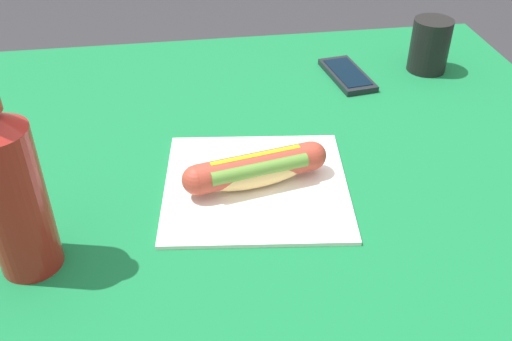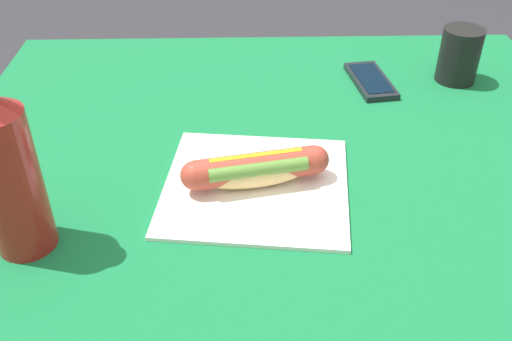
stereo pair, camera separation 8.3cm
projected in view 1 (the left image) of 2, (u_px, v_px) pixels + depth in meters
The scene contains 6 objects.
dining_table at pixel (277, 227), 0.96m from camera, with size 1.06×0.99×0.73m.
paper_wrapper at pixel (256, 186), 0.84m from camera, with size 0.26×0.25×0.01m, color white.
hot_dog at pixel (256, 169), 0.82m from camera, with size 0.21×0.08×0.05m.
cell_phone at pixel (347, 75), 1.12m from camera, with size 0.08×0.15×0.01m.
soda_bottle at pixel (11, 191), 0.65m from camera, with size 0.07×0.07×0.26m.
drinking_cup at pixel (430, 45), 1.13m from camera, with size 0.08×0.08×0.10m, color black.
Camera 1 is at (0.14, 0.71, 1.24)m, focal length 40.77 mm.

